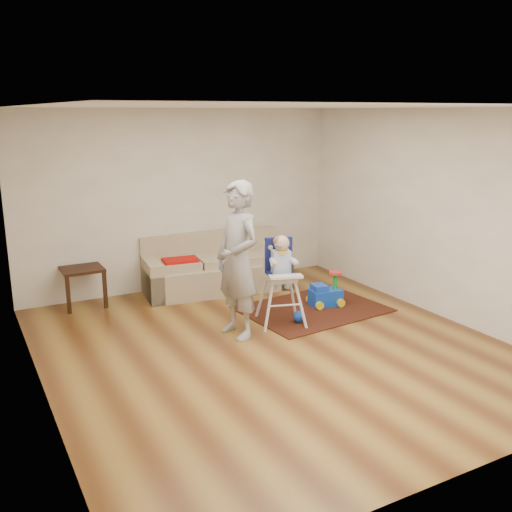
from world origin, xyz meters
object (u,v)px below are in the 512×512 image
side_table (83,286)px  adult (238,260)px  high_chair (281,281)px  ride_on_toy (326,289)px  sofa (216,263)px  toy_ball (299,317)px

side_table → adult: adult is taller
high_chair → adult: adult is taller
ride_on_toy → adult: 1.74m
ride_on_toy → adult: bearing=-158.9°
sofa → adult: 1.92m
ride_on_toy → sofa: bearing=134.0°
high_chair → sofa: bearing=111.9°
adult → side_table: bearing=-154.6°
ride_on_toy → high_chair: 0.98m
adult → sofa: bearing=154.0°
side_table → ride_on_toy: bearing=-28.9°
toy_ball → high_chair: high_chair is taller
ride_on_toy → toy_ball: bearing=-142.6°
high_chair → adult: 0.77m
sofa → toy_ball: size_ratio=14.91×
ride_on_toy → high_chair: size_ratio=0.41×
sofa → toy_ball: (0.34, -1.80, -0.33)m
side_table → toy_ball: 3.06m
side_table → ride_on_toy: (2.97, -1.64, -0.02)m
sofa → high_chair: size_ratio=1.94×
sofa → adult: size_ratio=1.20×
sofa → ride_on_toy: 1.75m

